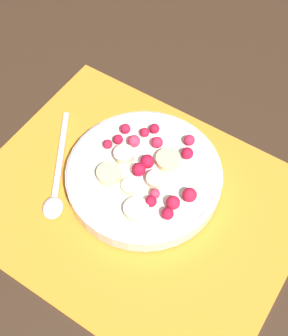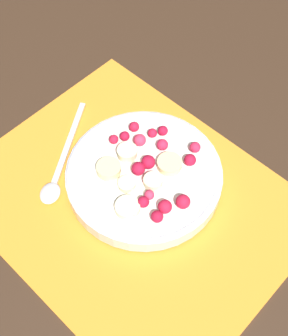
# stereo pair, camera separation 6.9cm
# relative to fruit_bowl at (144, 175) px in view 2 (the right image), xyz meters

# --- Properties ---
(ground_plane) EXTENTS (3.00, 3.00, 0.00)m
(ground_plane) POSITION_rel_fruit_bowl_xyz_m (-0.01, 0.04, -0.02)
(ground_plane) COLOR #382619
(placemat) EXTENTS (0.47, 0.38, 0.01)m
(placemat) POSITION_rel_fruit_bowl_xyz_m (-0.01, 0.04, -0.02)
(placemat) COLOR orange
(placemat) RESTS_ON ground_plane
(fruit_bowl) EXTENTS (0.23, 0.23, 0.05)m
(fruit_bowl) POSITION_rel_fruit_bowl_xyz_m (0.00, 0.00, 0.00)
(fruit_bowl) COLOR silver
(fruit_bowl) RESTS_ON placemat
(spoon) EXTENTS (0.12, 0.18, 0.01)m
(spoon) POSITION_rel_fruit_bowl_xyz_m (0.11, 0.08, -0.01)
(spoon) COLOR silver
(spoon) RESTS_ON placemat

